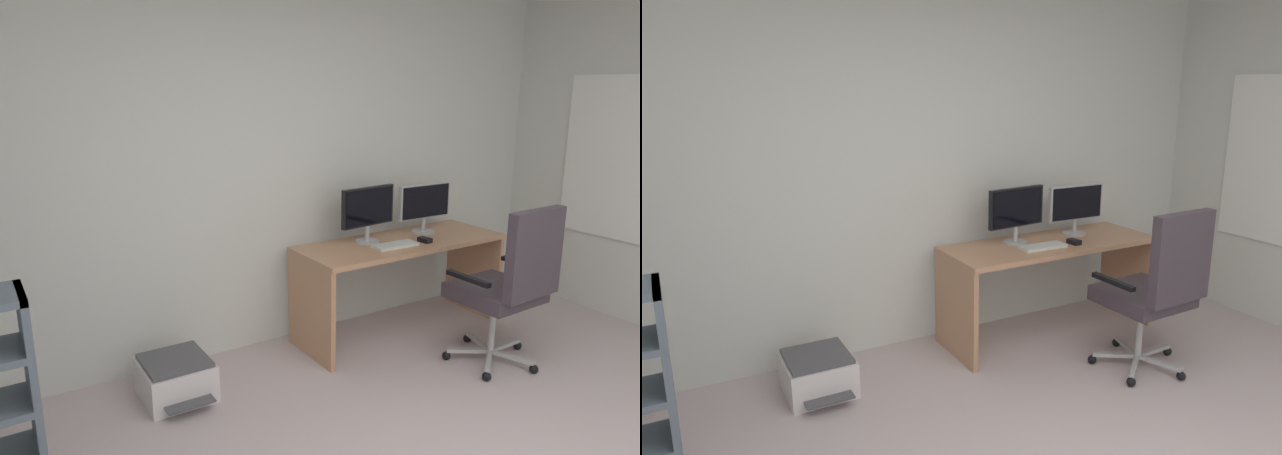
% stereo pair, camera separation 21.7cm
% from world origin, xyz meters
% --- Properties ---
extents(wall_back, '(5.46, 0.10, 2.71)m').
position_xyz_m(wall_back, '(0.00, 2.57, 1.35)').
color(wall_back, silver).
rests_on(wall_back, ground).
extents(desk, '(1.62, 0.59, 0.73)m').
position_xyz_m(desk, '(1.05, 2.13, 0.55)').
color(desk, tan).
rests_on(desk, ground).
extents(monitor_main, '(0.48, 0.18, 0.41)m').
position_xyz_m(monitor_main, '(0.80, 2.22, 0.97)').
color(monitor_main, '#B2B5B7').
rests_on(monitor_main, desk).
extents(monitor_secondary, '(0.49, 0.18, 0.38)m').
position_xyz_m(monitor_secondary, '(1.35, 2.22, 0.96)').
color(monitor_secondary, '#B2B5B7').
rests_on(monitor_secondary, desk).
extents(keyboard, '(0.34, 0.14, 0.02)m').
position_xyz_m(keyboard, '(0.90, 2.02, 0.74)').
color(keyboard, silver).
rests_on(keyboard, desk).
extents(computer_mouse, '(0.07, 0.11, 0.03)m').
position_xyz_m(computer_mouse, '(1.16, 2.00, 0.74)').
color(computer_mouse, black).
rests_on(computer_mouse, desk).
extents(office_chair, '(0.63, 0.63, 1.12)m').
position_xyz_m(office_chair, '(1.27, 1.30, 0.61)').
color(office_chair, '#B7BABC').
rests_on(office_chair, ground).
extents(printer, '(0.40, 0.50, 0.25)m').
position_xyz_m(printer, '(-0.72, 2.11, 0.12)').
color(printer, silver).
rests_on(printer, ground).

